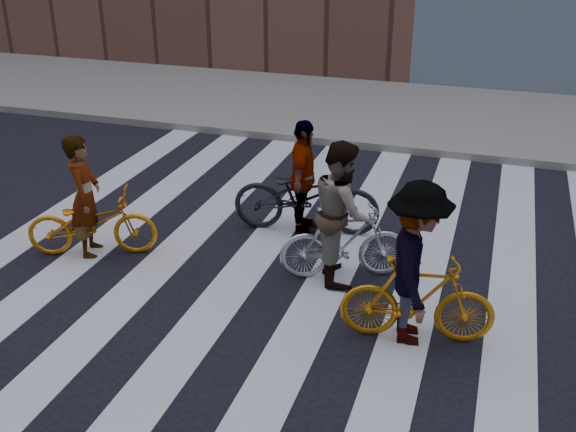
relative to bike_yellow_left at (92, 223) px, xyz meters
The scene contains 11 objects.
ground 2.69m from the bike_yellow_left, ahead, with size 100.00×100.00×0.00m, color black.
sidewalk_far 8.20m from the bike_yellow_left, 71.17° to the left, with size 100.00×5.00×0.15m, color gray.
zebra_crosswalk 2.69m from the bike_yellow_left, ahead, with size 8.25×10.00×0.01m.
bike_yellow_left is the anchor object (origin of this frame).
bike_silver_mid 3.37m from the bike_yellow_left, ahead, with size 0.46×1.62×0.97m, color #B7BBC2.
bike_yellow_right 4.44m from the bike_yellow_left, ahead, with size 0.46×1.64×0.98m, color #CB7B0B.
bike_dark_rear 2.95m from the bike_yellow_left, 31.52° to the left, with size 0.73×2.08×1.09m, color black.
rider_left 0.39m from the bike_yellow_left, behind, with size 0.61×0.40×1.66m, color slate.
rider_mid 3.35m from the bike_yellow_left, ahead, with size 0.87×0.68×1.79m, color slate.
rider_right 4.42m from the bike_yellow_left, ahead, with size 1.17×0.67×1.82m, color slate.
rider_rear 2.93m from the bike_yellow_left, 32.04° to the left, with size 0.97×0.40×1.65m, color slate.
Camera 1 is at (2.34, -7.11, 4.29)m, focal length 42.00 mm.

